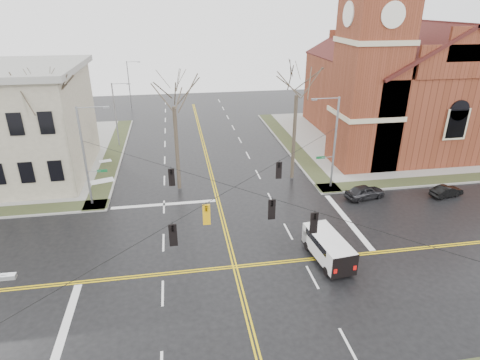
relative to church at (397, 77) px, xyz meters
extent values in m
plane|color=black|center=(-24.76, -24.78, -8.43)|extent=(120.00, 120.00, 0.00)
cube|color=gray|center=(0.24, 0.22, -8.36)|extent=(30.00, 30.00, 0.15)
cube|color=#333B20|center=(-13.56, 0.22, -8.28)|extent=(2.00, 30.00, 0.02)
cube|color=#333B20|center=(0.24, -13.58, -8.28)|extent=(30.00, 2.00, 0.02)
cube|color=#333B20|center=(-35.96, 0.22, -8.28)|extent=(2.00, 30.00, 0.02)
cube|color=gold|center=(-24.88, -24.78, -8.43)|extent=(0.12, 100.00, 0.01)
cube|color=gold|center=(-24.64, -24.78, -8.43)|extent=(0.12, 100.00, 0.01)
cube|color=gold|center=(-24.76, -24.90, -8.43)|extent=(100.00, 0.12, 0.01)
cube|color=gold|center=(-24.76, -24.66, -8.43)|extent=(100.00, 0.12, 0.01)
cube|color=silver|center=(-29.76, -14.28, -8.43)|extent=(9.50, 0.50, 0.01)
cube|color=silver|center=(-35.26, -29.78, -8.43)|extent=(0.50, 9.50, 0.01)
cube|color=silver|center=(-14.26, -19.78, -8.43)|extent=(0.50, 9.50, 0.01)
cube|color=maroon|center=(-7.76, -7.78, 1.57)|extent=(6.00, 6.00, 20.00)
cylinder|color=silver|center=(-7.76, -10.83, 7.57)|extent=(2.40, 0.15, 2.40)
cylinder|color=silver|center=(-10.81, -7.78, 7.57)|extent=(0.15, 2.40, 2.40)
cube|color=maroon|center=(1.24, 1.22, -3.43)|extent=(18.00, 24.00, 10.00)
cube|color=maroon|center=(-7.96, -4.78, -6.23)|extent=(2.00, 5.00, 4.40)
cylinder|color=gray|center=(-13.26, -13.28, -3.78)|extent=(0.20, 0.20, 9.00)
cylinder|color=gray|center=(-13.86, -13.28, -5.13)|extent=(1.20, 0.06, 0.06)
cube|color=#0F582A|center=(-14.56, -13.28, -5.13)|extent=(0.90, 0.04, 0.25)
cylinder|color=gray|center=(-14.46, -13.28, 0.62)|extent=(2.40, 0.08, 0.08)
cube|color=gray|center=(-15.66, -13.28, 0.57)|extent=(0.50, 0.22, 0.15)
cylinder|color=gray|center=(-36.26, -13.28, -3.78)|extent=(0.20, 0.20, 9.00)
cylinder|color=gray|center=(-35.66, -13.28, -5.13)|extent=(1.20, 0.06, 0.06)
cube|color=#0F582A|center=(-34.96, -13.28, -5.13)|extent=(0.90, 0.04, 0.25)
cylinder|color=gray|center=(-35.06, -13.28, 0.62)|extent=(2.40, 0.08, 0.08)
cube|color=gray|center=(-33.86, -13.28, 0.57)|extent=(0.50, 0.22, 0.15)
cube|color=gray|center=(-33.86, -36.28, 0.57)|extent=(0.50, 0.22, 0.15)
cylinder|color=black|center=(-24.76, -24.78, -2.23)|extent=(23.02, 23.02, 0.03)
cylinder|color=black|center=(-24.76, -24.78, -2.23)|extent=(23.02, 23.02, 0.03)
imported|color=black|center=(-28.76, -28.78, -2.98)|extent=(0.21, 0.26, 1.30)
imported|color=black|center=(-20.76, -20.78, -2.98)|extent=(0.21, 0.26, 1.30)
imported|color=#ECAC0D|center=(-26.76, -26.78, -2.98)|extent=(0.21, 0.26, 1.30)
imported|color=black|center=(-28.76, -20.78, -2.98)|extent=(0.21, 0.26, 1.30)
imported|color=black|center=(-20.76, -28.78, -2.98)|extent=(0.21, 0.26, 1.30)
imported|color=black|center=(-22.76, -26.78, -2.98)|extent=(0.21, 0.26, 1.30)
cylinder|color=gray|center=(-35.56, 3.22, -4.33)|extent=(0.16, 0.16, 8.00)
cylinder|color=gray|center=(-34.56, 3.22, -0.43)|extent=(2.00, 0.07, 0.07)
cube|color=gray|center=(-33.56, 3.22, -0.48)|extent=(0.45, 0.20, 0.13)
cylinder|color=gray|center=(-35.56, 23.22, -4.33)|extent=(0.16, 0.16, 8.00)
cylinder|color=gray|center=(-34.56, 23.22, -0.43)|extent=(2.00, 0.07, 0.07)
cube|color=gray|center=(-33.56, 23.22, -0.48)|extent=(0.45, 0.20, 0.13)
cube|color=white|center=(-18.08, -25.07, -7.33)|extent=(2.38, 5.02, 1.56)
cube|color=white|center=(-18.29, -23.06, -7.56)|extent=(1.95, 1.02, 1.10)
cube|color=black|center=(-18.33, -22.74, -7.06)|extent=(1.70, 0.29, 0.73)
cube|color=black|center=(-18.10, -24.88, -6.83)|extent=(2.23, 3.48, 0.50)
cube|color=#B70C0A|center=(-18.53, -27.60, -7.52)|extent=(0.23, 0.09, 0.31)
cube|color=#B70C0A|center=(-17.11, -27.45, -7.52)|extent=(0.23, 0.09, 0.31)
cube|color=black|center=(-18.08, -25.07, -8.13)|extent=(2.43, 5.07, 0.09)
cylinder|color=black|center=(-19.09, -23.56, -8.10)|extent=(0.31, 0.68, 0.66)
cylinder|color=black|center=(-17.41, -23.38, -8.10)|extent=(0.31, 0.68, 0.66)
cylinder|color=black|center=(-18.75, -26.75, -8.10)|extent=(0.31, 0.68, 0.66)
cylinder|color=black|center=(-17.07, -26.57, -8.10)|extent=(0.31, 0.68, 0.66)
imported|color=black|center=(-10.98, -16.09, -7.77)|extent=(4.13, 2.38, 1.32)
imported|color=black|center=(-3.08, -16.99, -7.89)|extent=(3.44, 1.79, 1.08)
cylinder|color=#3C3226|center=(-39.36, -10.89, -4.05)|extent=(0.36, 0.36, 8.47)
cylinder|color=#3C3226|center=(-28.25, -11.21, -4.19)|extent=(0.36, 0.36, 8.19)
cylinder|color=#3C3226|center=(-16.48, -10.50, -3.95)|extent=(0.36, 0.36, 8.68)
camera|label=1|loc=(-28.24, -47.83, 8.60)|focal=30.00mm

